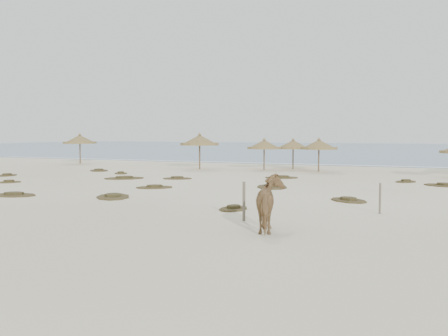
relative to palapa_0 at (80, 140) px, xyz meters
The scene contains 26 objects.
ground 26.94m from the palapa_0, 45.15° to the right, with size 160.00×160.00×0.00m, color #F5E9C9.
ocean 59.12m from the palapa_0, 71.30° to the left, with size 200.00×100.00×0.01m, color #265174.
foam_line 20.30m from the palapa_0, 20.19° to the left, with size 70.00×0.60×0.01m, color white.
palapa_0 is the anchor object (origin of this frame).
palapa_1 13.49m from the palapa_0, ahead, with size 4.03×4.03×2.87m.
palapa_2 18.27m from the palapa_0, ahead, with size 3.48×3.48×2.46m.
palapa_3 20.16m from the palapa_0, ahead, with size 2.98×2.98×2.44m.
palapa_4 22.56m from the palapa_0, ahead, with size 2.80×2.80×2.51m.
horse 35.28m from the palapa_0, 42.27° to the right, with size 0.88×1.92×1.62m, color #976F45.
fence_post_near 33.52m from the palapa_0, 42.22° to the right, with size 0.10×0.10×1.27m, color brown.
fence_post_far 34.59m from the palapa_0, 33.97° to the right, with size 0.08×0.08×1.08m, color brown.
scrub_1 17.25m from the palapa_0, 42.08° to the right, with size 2.91×2.81×0.16m.
scrub_2 23.04m from the palapa_0, 41.68° to the right, with size 2.25×2.10×0.16m.
scrub_3 26.02m from the palapa_0, 29.27° to the right, with size 2.34×2.79×0.16m.
scrub_4 31.77m from the palapa_0, 31.17° to the right, with size 2.14×2.11×0.16m.
scrub_5 32.14m from the palapa_0, 15.16° to the right, with size 2.67×2.18×0.16m.
scrub_6 10.24m from the palapa_0, 43.20° to the right, with size 2.33×2.37×0.16m.
scrub_7 22.82m from the palapa_0, 18.56° to the right, with size 2.43×2.00×0.16m.
scrub_8 13.64m from the palapa_0, 71.08° to the right, with size 1.30×1.75×0.16m.
scrub_9 26.06m from the palapa_0, 47.83° to the right, with size 2.42×2.63×0.16m.
scrub_10 29.77m from the palapa_0, 13.56° to the right, with size 1.55×1.77×0.16m.
scrub_11 24.34m from the palapa_0, 57.69° to the right, with size 2.28×1.70×0.16m.
scrub_12 31.25m from the palapa_0, 40.85° to the right, with size 1.05×1.50×0.16m.
scrub_13 19.00m from the palapa_0, 33.21° to the right, with size 2.11×1.79×0.16m.
scrub_14 18.15m from the palapa_0, 63.39° to the right, with size 1.51×1.56×0.16m.
scrub_15 13.49m from the palapa_0, 39.14° to the right, with size 1.53×1.57×0.16m.
Camera 1 is at (11.46, -18.26, 2.81)m, focal length 40.00 mm.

